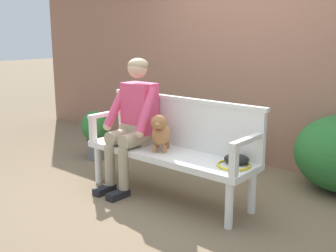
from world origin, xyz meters
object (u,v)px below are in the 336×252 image
Objects in this scene: person_seated at (134,118)px; garden_bench at (168,157)px; dog_on_bench at (160,132)px; potted_plant at (96,132)px; baseball_glove at (237,159)px; tennis_racket at (233,164)px.

garden_bench is at bearing 1.75° from person_seated.
person_seated reaches higher than garden_bench.
dog_on_bench is 1.52m from potted_plant.
dog_on_bench is at bearing 172.34° from baseball_glove.
person_seated is at bearing 175.01° from dog_on_bench.
dog_on_bench is 0.79m from baseball_glove.
garden_bench is 1.34× the size of person_seated.
baseball_glove is at bearing 6.32° from garden_bench.
person_seated reaches higher than potted_plant.
potted_plant reaches higher than baseball_glove.
dog_on_bench reaches higher than potted_plant.
garden_bench is at bearing -13.33° from potted_plant.
person_seated is at bearing -19.24° from potted_plant.
dog_on_bench is (-0.05, -0.05, 0.25)m from garden_bench.
dog_on_bench reaches higher than garden_bench.
dog_on_bench is (0.39, -0.03, -0.08)m from person_seated.
tennis_racket is (0.76, 0.09, -0.18)m from dog_on_bench.
garden_bench is 8.14× the size of baseball_glove.
dog_on_bench is 0.78m from tennis_racket.
baseball_glove is at bearing 79.57° from tennis_racket.
potted_plant is at bearing 171.88° from tennis_racket.
garden_bench is at bearing -176.72° from tennis_racket.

